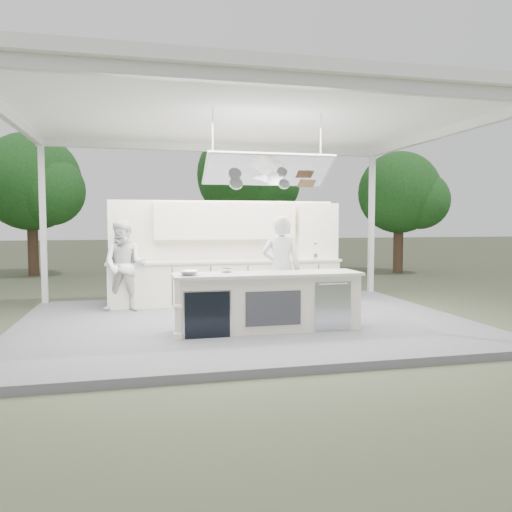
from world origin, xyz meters
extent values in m
plane|color=#424831|center=(0.00, 0.00, 0.00)|extent=(90.00, 90.00, 0.00)
cube|color=slate|center=(0.00, 0.00, 0.06)|extent=(8.00, 6.00, 0.12)
cube|color=white|center=(3.90, 2.90, 1.85)|extent=(0.12, 0.12, 3.70)
cube|color=white|center=(-3.90, 2.90, 1.85)|extent=(0.12, 0.12, 3.70)
cube|color=white|center=(0.00, 0.00, 3.78)|extent=(8.20, 6.20, 0.16)
cube|color=white|center=(0.00, -2.90, 3.62)|extent=(8.00, 0.12, 0.16)
cube|color=white|center=(0.00, 2.90, 3.62)|extent=(8.00, 0.12, 0.16)
cube|color=white|center=(-3.90, 0.00, 3.62)|extent=(0.12, 6.00, 0.16)
cube|color=white|center=(3.90, 0.00, 3.62)|extent=(0.12, 6.00, 0.16)
cube|color=white|center=(0.20, -0.90, 2.75)|extent=(2.00, 0.71, 0.43)
cube|color=white|center=(0.20, -0.90, 2.75)|extent=(2.06, 0.76, 0.46)
cylinder|color=white|center=(-0.70, -0.90, 3.23)|extent=(0.02, 0.02, 0.95)
cylinder|color=white|center=(1.10, -0.90, 3.23)|extent=(0.02, 0.02, 0.95)
cylinder|color=silver|center=(-0.30, -0.75, 2.53)|extent=(0.22, 0.14, 0.21)
cylinder|color=silver|center=(0.50, -0.80, 2.53)|extent=(0.18, 0.12, 0.18)
cube|color=olive|center=(0.90, -0.78, 2.55)|extent=(0.28, 0.18, 0.12)
cube|color=white|center=(0.20, -0.90, 0.57)|extent=(3.00, 0.70, 0.90)
cube|color=beige|center=(0.20, -0.90, 1.04)|extent=(3.10, 0.78, 0.05)
cylinder|color=white|center=(-1.30, -1.25, 0.58)|extent=(0.11, 0.11, 0.92)
cube|color=black|center=(-0.85, -1.25, 0.48)|extent=(0.70, 0.04, 0.72)
cube|color=silver|center=(-0.85, -1.26, 0.48)|extent=(0.74, 0.03, 0.72)
cube|color=#35363A|center=(0.20, -1.26, 0.54)|extent=(0.90, 0.02, 0.55)
cube|color=silver|center=(1.20, -1.26, 0.54)|extent=(0.62, 0.02, 0.78)
cube|color=white|center=(0.00, 1.90, 0.57)|extent=(5.00, 0.65, 0.90)
cube|color=beige|center=(0.00, 1.90, 1.04)|extent=(5.08, 0.72, 0.05)
cube|color=white|center=(0.00, 2.20, 1.25)|extent=(5.00, 0.10, 2.25)
cube|color=white|center=(0.00, 2.07, 1.92)|extent=(3.10, 0.38, 0.80)
cube|color=white|center=(2.10, 2.02, 1.67)|extent=(0.90, 0.45, 1.30)
cube|color=olive|center=(2.10, 2.02, 1.67)|extent=(0.84, 0.40, 0.03)
cylinder|color=silver|center=(2.00, 1.88, 1.13)|extent=(0.20, 0.20, 0.12)
cylinder|color=black|center=(2.00, 1.88, 1.29)|extent=(0.17, 0.17, 0.20)
cylinder|color=black|center=(2.35, 1.88, 1.12)|extent=(0.16, 0.16, 0.10)
cone|color=black|center=(2.35, 1.88, 1.29)|extent=(0.14, 0.14, 0.24)
cylinder|color=#463023|center=(-5.50, 10.00, 1.05)|extent=(0.36, 0.36, 2.10)
sphere|color=#275F23|center=(-5.50, 10.00, 3.29)|extent=(3.40, 3.40, 3.40)
sphere|color=#275F23|center=(-4.82, 9.49, 2.95)|extent=(2.38, 2.38, 2.38)
cylinder|color=#463023|center=(2.50, 12.00, 1.22)|extent=(0.36, 0.36, 2.45)
sphere|color=#275F23|center=(2.50, 12.00, 3.85)|extent=(4.00, 4.00, 4.00)
sphere|color=#275F23|center=(3.30, 11.40, 3.45)|extent=(2.80, 2.80, 2.80)
cylinder|color=#463023|center=(7.50, 8.00, 0.96)|extent=(0.36, 0.36, 1.92)
sphere|color=#275F23|center=(7.50, 8.00, 2.97)|extent=(3.00, 3.00, 3.00)
sphere|color=#275F23|center=(8.10, 7.55, 2.67)|extent=(2.10, 2.10, 2.10)
imported|color=white|center=(0.61, -0.27, 1.07)|extent=(0.81, 0.68, 1.89)
imported|color=white|center=(-2.14, 1.45, 1.03)|extent=(1.02, 0.88, 1.83)
imported|color=#B3B6BA|center=(-2.20, 1.70, 1.22)|extent=(0.59, 0.45, 0.29)
imported|color=#ADAEB4|center=(-1.10, -1.00, 1.11)|extent=(0.38, 0.38, 0.08)
imported|color=silver|center=(-0.44, -0.65, 1.10)|extent=(0.23, 0.23, 0.06)
camera|label=1|loc=(-1.84, -8.79, 1.92)|focal=35.00mm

